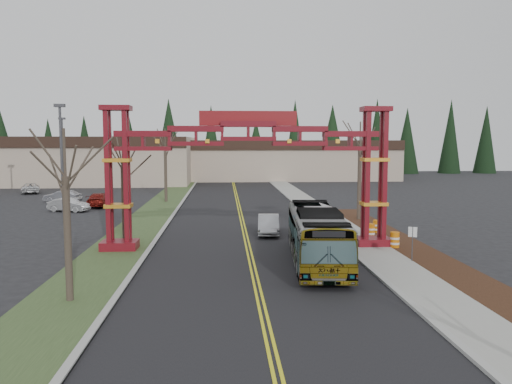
{
  "coord_description": "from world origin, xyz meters",
  "views": [
    {
      "loc": [
        -1.49,
        -12.92,
        6.69
      ],
      "look_at": [
        0.21,
        13.74,
        4.01
      ],
      "focal_mm": 35.0,
      "sensor_mm": 36.0,
      "label": 1
    }
  ],
  "objects": [
    {
      "name": "road",
      "position": [
        0.0,
        25.0,
        0.01
      ],
      "size": [
        12.0,
        110.0,
        0.02
      ],
      "primitive_type": "cube",
      "color": "black",
      "rests_on": "ground"
    },
    {
      "name": "lane_line_left",
      "position": [
        -0.12,
        25.0,
        0.03
      ],
      "size": [
        0.12,
        100.0,
        0.01
      ],
      "primitive_type": "cube",
      "color": "yellow",
      "rests_on": "road"
    },
    {
      "name": "lane_line_right",
      "position": [
        0.12,
        25.0,
        0.03
      ],
      "size": [
        0.12,
        100.0,
        0.01
      ],
      "primitive_type": "cube",
      "color": "yellow",
      "rests_on": "road"
    },
    {
      "name": "curb_right",
      "position": [
        6.15,
        25.0,
        0.07
      ],
      "size": [
        0.3,
        110.0,
        0.15
      ],
      "primitive_type": "cube",
      "color": "#A2A39E",
      "rests_on": "ground"
    },
    {
      "name": "sidewalk_right",
      "position": [
        7.6,
        25.0,
        0.08
      ],
      "size": [
        2.6,
        110.0,
        0.14
      ],
      "primitive_type": "cube",
      "color": "gray",
      "rests_on": "ground"
    },
    {
      "name": "landscape_strip",
      "position": [
        10.2,
        10.0,
        0.06
      ],
      "size": [
        2.6,
        50.0,
        0.12
      ],
      "primitive_type": "cube",
      "color": "black",
      "rests_on": "ground"
    },
    {
      "name": "grass_median",
      "position": [
        -8.0,
        25.0,
        0.04
      ],
      "size": [
        4.0,
        110.0,
        0.08
      ],
      "primitive_type": "cube",
      "color": "#344924",
      "rests_on": "ground"
    },
    {
      "name": "curb_left",
      "position": [
        -6.15,
        25.0,
        0.07
      ],
      "size": [
        0.3,
        110.0,
        0.15
      ],
      "primitive_type": "cube",
      "color": "#A2A39E",
      "rests_on": "ground"
    },
    {
      "name": "gateway_arch",
      "position": [
        0.0,
        18.0,
        5.98
      ],
      "size": [
        18.2,
        1.6,
        8.9
      ],
      "color": "maroon",
      "rests_on": "ground"
    },
    {
      "name": "retail_building_west",
      "position": [
        -30.0,
        71.96,
        3.76
      ],
      "size": [
        46.0,
        22.3,
        7.5
      ],
      "color": "#B8A38D",
      "rests_on": "ground"
    },
    {
      "name": "retail_building_east",
      "position": [
        10.0,
        79.95,
        3.51
      ],
      "size": [
        38.0,
        20.3,
        7.0
      ],
      "color": "#B8A38D",
      "rests_on": "ground"
    },
    {
      "name": "conifer_treeline",
      "position": [
        0.25,
        92.0,
        6.49
      ],
      "size": [
        116.1,
        5.6,
        13.0
      ],
      "color": "black",
      "rests_on": "ground"
    },
    {
      "name": "transit_bus",
      "position": [
        3.59,
        14.0,
        1.55
      ],
      "size": [
        3.51,
        11.28,
        3.09
      ],
      "primitive_type": "imported",
      "rotation": [
        0.0,
        0.0,
        -0.08
      ],
      "color": "#A8AAB0",
      "rests_on": "ground"
    },
    {
      "name": "silver_sedan",
      "position": [
        1.71,
        22.86,
        0.71
      ],
      "size": [
        1.85,
        4.4,
        1.41
      ],
      "primitive_type": "imported",
      "rotation": [
        0.0,
        0.0,
        -0.08
      ],
      "color": "#A5A8AD",
      "rests_on": "ground"
    },
    {
      "name": "parked_car_near_b",
      "position": [
        -16.5,
        35.87,
        0.66
      ],
      "size": [
        4.22,
        2.54,
        1.31
      ],
      "primitive_type": "imported",
      "rotation": [
        0.0,
        0.0,
        1.26
      ],
      "color": "silver",
      "rests_on": "ground"
    },
    {
      "name": "parked_car_mid_a",
      "position": [
        -14.49,
        39.56,
        0.72
      ],
      "size": [
        2.28,
        5.06,
        1.44
      ],
      "primitive_type": "imported",
      "rotation": [
        0.0,
        0.0,
        3.2
      ],
      "color": "maroon",
      "rests_on": "ground"
    },
    {
      "name": "parked_car_far_a",
      "position": [
        -19.51,
        43.51,
        0.67
      ],
      "size": [
        4.3,
        2.35,
        1.34
      ],
      "primitive_type": "imported",
      "rotation": [
        0.0,
        0.0,
        4.47
      ],
      "color": "#9B9CA3",
      "rests_on": "ground"
    },
    {
      "name": "parked_car_far_b",
      "position": [
        -26.91,
        53.99,
        0.67
      ],
      "size": [
        3.75,
        5.27,
        1.33
      ],
      "primitive_type": "imported",
      "rotation": [
        0.0,
        0.0,
        3.5
      ],
      "color": "white",
      "rests_on": "ground"
    },
    {
      "name": "bare_tree_median_near",
      "position": [
        -8.0,
        7.93,
        5.25
      ],
      "size": [
        2.99,
        2.99,
        7.25
      ],
      "color": "#382D26",
      "rests_on": "ground"
    },
    {
      "name": "bare_tree_median_mid",
      "position": [
        -8.0,
        19.68,
        5.18
      ],
      "size": [
        3.23,
        3.23,
        7.34
      ],
      "color": "#382D26",
      "rests_on": "ground"
    },
    {
      "name": "bare_tree_median_far",
      "position": [
        -8.0,
        42.97,
        5.93
      ],
      "size": [
        3.38,
        3.38,
        8.2
      ],
      "color": "#382D26",
      "rests_on": "ground"
    },
    {
      "name": "bare_tree_right_far",
      "position": [
        10.0,
        28.76,
        6.27
      ],
      "size": [
        3.18,
        3.18,
        8.42
      ],
      "color": "#382D26",
      "rests_on": "ground"
    },
    {
      "name": "light_pole_near",
      "position": [
        -15.16,
        30.08,
        5.71
      ],
      "size": [
        0.86,
        0.43,
        9.87
      ],
      "color": "#3F3F44",
      "rests_on": "ground"
    },
    {
      "name": "light_pole_far",
      "position": [
        -23.25,
        56.27,
        5.78
      ],
      "size": [
        0.87,
        0.43,
        9.99
      ],
      "color": "#3F3F44",
      "rests_on": "ground"
    },
    {
      "name": "street_sign",
      "position": [
        8.86,
        13.56,
        1.47
      ],
      "size": [
        0.44,
        0.22,
        2.04
      ],
      "color": "#3F3F44",
      "rests_on": "ground"
    },
    {
      "name": "barrel_south",
      "position": [
        9.16,
        17.24,
        0.54
      ],
      "size": [
        0.59,
        0.59,
        1.08
      ],
      "color": "orange",
      "rests_on": "ground"
    },
    {
      "name": "barrel_mid",
      "position": [
        8.68,
        20.74,
        0.52
      ],
      "size": [
        0.56,
        0.56,
        1.04
      ],
      "color": "orange",
      "rests_on": "ground"
    },
    {
      "name": "barrel_north",
      "position": [
        9.6,
        22.4,
        0.51
      ],
      "size": [
        0.55,
        0.55,
        1.02
      ],
      "color": "orange",
      "rests_on": "ground"
    }
  ]
}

